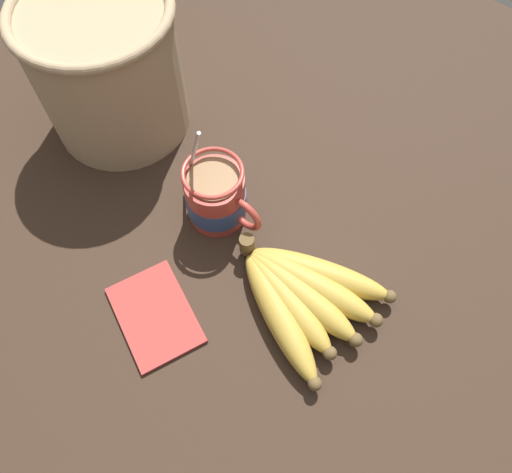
% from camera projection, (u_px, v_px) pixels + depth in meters
% --- Properties ---
extents(table, '(1.37, 1.37, 0.03)m').
position_uv_depth(table, '(260.00, 267.00, 0.68)').
color(table, '#332319').
rests_on(table, ground).
extents(coffee_mug, '(0.14, 0.08, 0.16)m').
position_uv_depth(coffee_mug, '(216.00, 197.00, 0.67)').
color(coffee_mug, '#B23D33').
rests_on(coffee_mug, table).
extents(banana_bunch, '(0.21, 0.18, 0.04)m').
position_uv_depth(banana_bunch, '(301.00, 294.00, 0.63)').
color(banana_bunch, brown).
rests_on(banana_bunch, table).
extents(woven_basket, '(0.21, 0.21, 0.20)m').
position_uv_depth(woven_basket, '(108.00, 68.00, 0.69)').
color(woven_basket, tan).
rests_on(woven_basket, table).
extents(napkin, '(0.15, 0.13, 0.01)m').
position_uv_depth(napkin, '(155.00, 315.00, 0.63)').
color(napkin, '#A33833').
rests_on(napkin, table).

